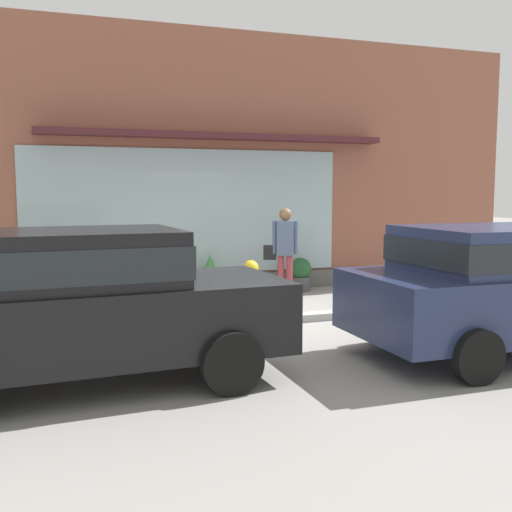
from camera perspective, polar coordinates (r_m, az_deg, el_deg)
ground_plane at (r=9.78m, az=1.14°, el=-6.17°), size 60.00×60.00×0.00m
curb_strip at (r=9.59m, az=1.56°, el=-6.06°), size 14.00×0.24×0.12m
storefront at (r=12.60m, az=-3.98°, el=8.59°), size 14.00×0.81×5.34m
fire_hydrant at (r=10.80m, az=-0.49°, el=-2.67°), size 0.43×0.40×0.86m
pedestrian_with_handbag at (r=11.41m, az=2.68°, el=0.90°), size 0.61×0.41×1.77m
parked_car_black at (r=6.68m, az=-16.50°, el=-3.91°), size 4.40×2.11×1.69m
parked_car_navy at (r=8.41m, az=22.71°, el=-2.29°), size 4.22×2.11×1.65m
potted_plant_window_center at (r=12.20m, az=-4.35°, el=-1.85°), size 0.49×0.49×0.82m
potted_plant_doorstep at (r=11.57m, az=-17.80°, el=-2.65°), size 0.37×0.37×0.66m
potted_plant_low_front at (r=11.89m, az=-8.12°, el=-1.82°), size 0.55×0.55×0.84m
potted_plant_trailing_edge at (r=12.64m, az=4.20°, el=-1.69°), size 0.47×0.47×0.70m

